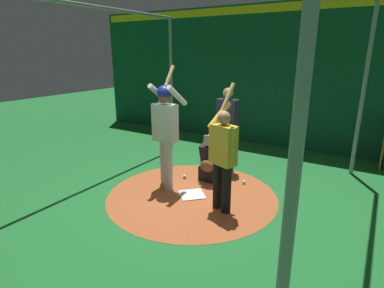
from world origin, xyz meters
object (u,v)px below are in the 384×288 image
(visitor, at_px, (223,154))
(umpire, at_px, (227,125))
(catcher, at_px, (211,162))
(baseball_0, at_px, (244,182))
(baseball_1, at_px, (185,176))
(batter, at_px, (165,126))
(home_plate, at_px, (192,194))

(visitor, bearing_deg, umpire, -136.54)
(umpire, bearing_deg, catcher, 0.19)
(baseball_0, bearing_deg, baseball_1, -71.85)
(umpire, relative_size, baseball_0, 23.71)
(catcher, distance_m, visitor, 1.31)
(batter, distance_m, catcher, 1.21)
(baseball_0, bearing_deg, catcher, -75.29)
(home_plate, bearing_deg, baseball_0, 147.43)
(visitor, bearing_deg, home_plate, -85.17)
(umpire, height_order, baseball_0, umpire)
(visitor, bearing_deg, catcher, -123.49)
(batter, bearing_deg, visitor, 79.09)
(umpire, bearing_deg, baseball_0, 51.58)
(home_plate, relative_size, visitor, 0.21)
(home_plate, relative_size, catcher, 0.44)
(catcher, height_order, visitor, visitor)
(baseball_1, bearing_deg, umpire, 150.80)
(batter, xyz_separation_m, umpire, (-1.38, 0.56, -0.18))
(batter, bearing_deg, home_plate, 83.77)
(batter, distance_m, baseball_1, 1.24)
(catcher, distance_m, umpire, 0.91)
(batter, height_order, catcher, batter)
(visitor, relative_size, baseball_0, 26.91)
(catcher, relative_size, baseball_0, 12.83)
(catcher, height_order, baseball_1, catcher)
(visitor, height_order, baseball_0, visitor)
(home_plate, height_order, baseball_1, baseball_1)
(catcher, xyz_separation_m, baseball_1, (0.20, -0.49, -0.33))
(batter, relative_size, umpire, 1.26)
(batter, xyz_separation_m, visitor, (0.25, 1.27, -0.24))
(home_plate, relative_size, baseball_1, 5.68)
(home_plate, distance_m, visitor, 1.16)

